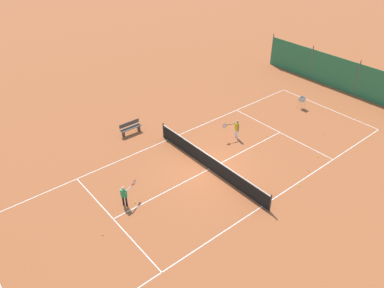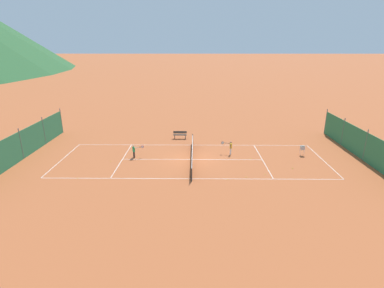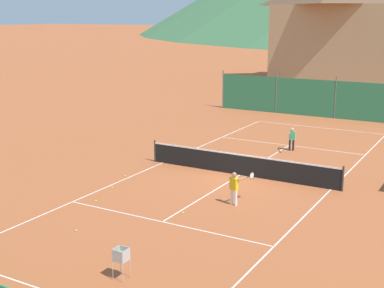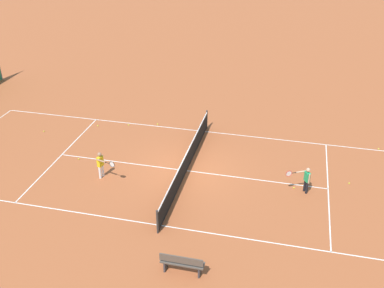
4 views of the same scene
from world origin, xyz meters
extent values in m
plane|color=#A8542D|center=(0.00, 0.00, 0.00)|extent=(600.00, 600.00, 0.00)
cube|color=white|center=(0.00, 11.90, 0.00)|extent=(8.25, 0.05, 0.01)
cube|color=white|center=(-4.10, 0.00, 0.00)|extent=(0.05, 23.85, 0.01)
cube|color=white|center=(4.10, 0.00, 0.00)|extent=(0.05, 23.85, 0.01)
cube|color=white|center=(0.00, 6.40, 0.00)|extent=(8.20, 0.05, 0.01)
cube|color=white|center=(0.00, -6.40, 0.00)|extent=(8.20, 0.05, 0.01)
cube|color=white|center=(0.00, 0.00, 0.00)|extent=(0.05, 12.80, 0.01)
cylinder|color=#2D2D2D|center=(-4.55, 0.00, 0.53)|extent=(0.08, 0.08, 1.06)
cylinder|color=#2D2D2D|center=(4.55, 0.00, 0.53)|extent=(0.08, 0.08, 1.06)
cube|color=black|center=(0.00, 0.00, 0.46)|extent=(9.10, 0.02, 0.91)
cube|color=white|center=(0.00, 0.00, 0.93)|extent=(9.10, 0.04, 0.06)
cube|color=#2D754C|center=(0.00, 15.50, 1.30)|extent=(17.20, 0.04, 2.60)
cylinder|color=#59595E|center=(-8.60, 15.50, 1.45)|extent=(0.08, 0.08, 2.90)
cylinder|color=#59595E|center=(-4.30, 15.50, 1.45)|extent=(0.08, 0.08, 2.90)
cylinder|color=#59595E|center=(0.00, 15.50, 1.45)|extent=(0.08, 0.08, 2.90)
cylinder|color=white|center=(1.33, -3.62, 0.30)|extent=(0.11, 0.11, 0.60)
cylinder|color=white|center=(1.51, -3.67, 0.30)|extent=(0.11, 0.11, 0.60)
cube|color=yellow|center=(1.42, -3.65, 0.84)|extent=(0.32, 0.24, 0.47)
sphere|color=#A37556|center=(1.42, -3.65, 1.19)|extent=(0.18, 0.18, 0.18)
cylinder|color=#A37556|center=(1.24, -3.60, 0.84)|extent=(0.07, 0.07, 0.47)
cylinder|color=#A37556|center=(1.66, -3.47, 1.02)|extent=(0.19, 0.47, 0.07)
cylinder|color=black|center=(1.75, -3.14, 1.02)|extent=(0.08, 0.21, 0.03)
torus|color=black|center=(1.81, -2.90, 1.02)|extent=(0.09, 0.28, 0.28)
cylinder|color=silver|center=(1.81, -2.90, 1.02)|extent=(0.07, 0.24, 0.25)
cylinder|color=black|center=(0.56, 5.46, 0.29)|extent=(0.10, 0.10, 0.57)
cylinder|color=black|center=(0.40, 5.37, 0.29)|extent=(0.10, 0.10, 0.57)
cube|color=#239E5B|center=(0.48, 5.41, 0.80)|extent=(0.32, 0.27, 0.44)
sphere|color=tan|center=(0.48, 5.41, 1.14)|extent=(0.18, 0.18, 0.18)
cylinder|color=tan|center=(0.64, 5.50, 0.80)|extent=(0.06, 0.06, 0.44)
cylinder|color=tan|center=(0.43, 5.13, 0.97)|extent=(0.27, 0.42, 0.06)
cylinder|color=black|center=(0.59, 4.85, 0.97)|extent=(0.12, 0.19, 0.03)
torus|color=red|center=(0.70, 4.64, 0.97)|extent=(0.15, 0.26, 0.28)
cylinder|color=silver|center=(0.70, 4.64, 0.97)|extent=(0.12, 0.22, 0.25)
sphere|color=#CCE033|center=(-3.82, -4.32, 0.03)|extent=(0.07, 0.07, 0.07)
sphere|color=#CCE033|center=(-4.20, 8.98, 0.03)|extent=(0.07, 0.07, 0.07)
sphere|color=#CCE033|center=(0.23, -5.38, 0.03)|extent=(0.07, 0.07, 0.07)
sphere|color=#CCE033|center=(-4.31, -2.76, 0.03)|extent=(0.07, 0.07, 0.07)
sphere|color=#CCE033|center=(0.31, 4.94, 0.03)|extent=(0.07, 0.07, 0.07)
sphere|color=#CCE033|center=(-3.33, -5.95, 0.03)|extent=(0.07, 0.07, 0.07)
sphere|color=#CCE033|center=(-2.02, -8.53, 0.03)|extent=(0.07, 0.07, 0.07)
sphere|color=#CCE033|center=(-0.63, 7.32, 0.03)|extent=(0.07, 0.07, 0.07)
cylinder|color=#B7B7BC|center=(1.10, -10.57, 0.28)|extent=(0.02, 0.02, 0.55)
cylinder|color=#B7B7BC|center=(1.44, -10.57, 0.28)|extent=(0.02, 0.02, 0.55)
cylinder|color=#B7B7BC|center=(1.10, -10.23, 0.28)|extent=(0.02, 0.02, 0.55)
cylinder|color=#B7B7BC|center=(1.44, -10.23, 0.28)|extent=(0.02, 0.02, 0.55)
cube|color=#B7B7BC|center=(1.27, -10.40, 0.56)|extent=(0.34, 0.34, 0.02)
cube|color=#B7B7BC|center=(1.27, -10.57, 0.72)|extent=(0.34, 0.02, 0.34)
cube|color=#B7B7BC|center=(1.27, -10.23, 0.72)|extent=(0.34, 0.02, 0.34)
cube|color=#B7B7BC|center=(1.10, -10.40, 0.72)|extent=(0.02, 0.34, 0.34)
cube|color=#B7B7BC|center=(1.44, -10.40, 0.72)|extent=(0.02, 0.34, 0.34)
sphere|color=#CCE033|center=(1.15, -10.49, 0.60)|extent=(0.07, 0.07, 0.07)
sphere|color=#CCE033|center=(1.36, -10.33, 0.60)|extent=(0.07, 0.07, 0.07)
sphere|color=#CCE033|center=(1.33, -10.30, 0.60)|extent=(0.07, 0.07, 0.07)
sphere|color=#CCE033|center=(1.29, -10.40, 0.60)|extent=(0.07, 0.07, 0.07)
sphere|color=#CCE033|center=(1.35, -10.45, 0.60)|extent=(0.07, 0.07, 0.07)
sphere|color=#CCE033|center=(1.38, -10.29, 0.60)|extent=(0.07, 0.07, 0.07)
sphere|color=#CCE033|center=(1.41, -10.32, 0.66)|extent=(0.07, 0.07, 0.07)
sphere|color=#CCE033|center=(1.40, -10.35, 0.66)|extent=(0.07, 0.07, 0.07)
sphere|color=#CCE033|center=(1.33, -10.53, 0.66)|extent=(0.07, 0.07, 0.07)
sphere|color=#CCE033|center=(1.39, -10.42, 0.66)|extent=(0.07, 0.07, 0.07)
sphere|color=#CCE033|center=(1.22, -10.42, 0.66)|extent=(0.07, 0.07, 0.07)
sphere|color=#CCE033|center=(1.34, -10.34, 0.66)|extent=(0.07, 0.07, 0.07)
sphere|color=#CCE033|center=(1.39, -10.36, 0.71)|extent=(0.07, 0.07, 0.07)
sphere|color=#CCE033|center=(1.38, -10.38, 0.71)|extent=(0.07, 0.07, 0.07)
sphere|color=#CCE033|center=(1.34, -10.31, 0.71)|extent=(0.07, 0.07, 0.07)
sphere|color=#CCE033|center=(1.17, -10.28, 0.71)|extent=(0.07, 0.07, 0.07)
sphere|color=#CCE033|center=(1.19, -10.40, 0.71)|extent=(0.07, 0.07, 0.07)
cube|color=tan|center=(-5.43, 36.01, 4.00)|extent=(12.00, 9.00, 8.00)
camera|label=1|loc=(-12.80, 11.93, 13.33)|focal=35.00mm
camera|label=2|loc=(-25.45, -0.24, 10.06)|focal=28.00mm
camera|label=3|loc=(9.49, -20.94, 6.98)|focal=50.00mm
camera|label=4|loc=(17.20, 4.36, 11.27)|focal=42.00mm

